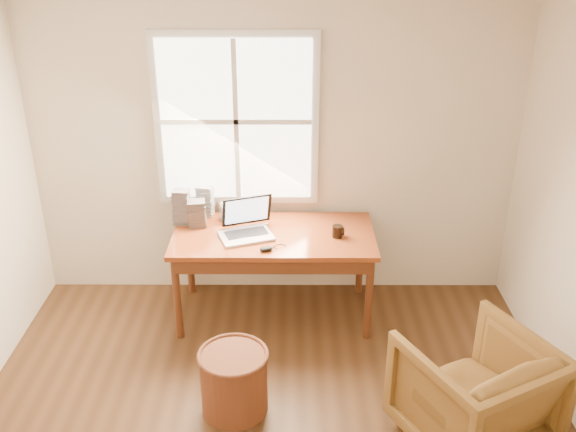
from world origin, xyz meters
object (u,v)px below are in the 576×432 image
object	(u,v)px
laptop	(246,219)
wicker_stool	(234,382)
desk	(274,236)
cd_stack_a	(206,201)
coffee_mug	(337,231)
armchair	(475,393)

from	to	relation	value
laptop	wicker_stool	bearing A→B (deg)	-111.25
desk	cd_stack_a	bearing A→B (deg)	148.45
laptop	coffee_mug	bearing A→B (deg)	-18.88
wicker_stool	coffee_mug	world-z (taller)	coffee_mug
armchair	laptop	xyz separation A→B (m)	(-1.48, 1.36, 0.54)
desk	coffee_mug	distance (m)	0.51
laptop	coffee_mug	size ratio (longest dim) A/B	4.76
coffee_mug	armchair	bearing A→B (deg)	-53.59
armchair	wicker_stool	world-z (taller)	armchair
desk	wicker_stool	bearing A→B (deg)	-101.80
armchair	cd_stack_a	world-z (taller)	cd_stack_a
wicker_stool	coffee_mug	bearing A→B (deg)	55.90
desk	wicker_stool	distance (m)	1.28
armchair	cd_stack_a	xyz separation A→B (m)	(-1.85, 1.78, 0.51)
wicker_stool	coffee_mug	size ratio (longest dim) A/B	4.75
desk	armchair	distance (m)	1.95
wicker_stool	desk	bearing A→B (deg)	78.20
desk	cd_stack_a	size ratio (longest dim) A/B	6.26
laptop	cd_stack_a	world-z (taller)	laptop
wicker_stool	cd_stack_a	bearing A→B (deg)	102.52
desk	laptop	distance (m)	0.29
laptop	coffee_mug	world-z (taller)	laptop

